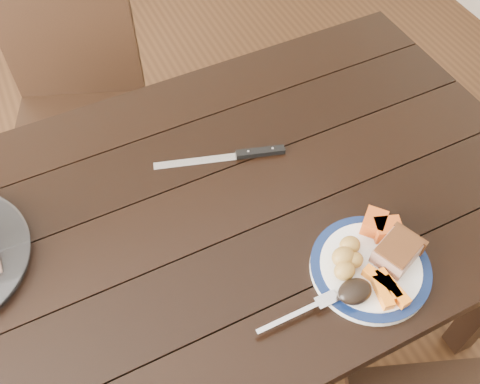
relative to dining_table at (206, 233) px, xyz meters
name	(u,v)px	position (x,y,z in m)	size (l,w,h in m)	color
ground	(216,338)	(0.00, 0.00, -0.66)	(4.00, 4.00, 0.00)	#472B16
dining_table	(206,233)	(0.00, 0.00, 0.00)	(1.62, 0.93, 0.75)	black
chair_far	(77,101)	(-0.15, 0.73, -0.13)	(0.54, 0.55, 0.93)	black
dinner_plate	(370,268)	(0.25, -0.29, 0.10)	(0.25, 0.25, 0.02)	white
plate_rim	(371,266)	(0.25, -0.29, 0.11)	(0.25, 0.25, 0.02)	#0D1B44
pork_slice	(397,252)	(0.31, -0.29, 0.13)	(0.09, 0.07, 0.04)	tan
roasted_potatoes	(347,258)	(0.21, -0.26, 0.13)	(0.09, 0.09, 0.04)	gold
carrot_batons	(386,287)	(0.25, -0.34, 0.12)	(0.05, 0.11, 0.02)	orange
pumpkin_wedges	(380,226)	(0.31, -0.22, 0.13)	(0.08, 0.09, 0.04)	#EA581A
dark_mushroom	(355,291)	(0.18, -0.33, 0.13)	(0.07, 0.05, 0.03)	black
fork	(304,311)	(0.08, -0.31, 0.11)	(0.18, 0.03, 0.00)	silver
carving_knife	(244,154)	(0.15, 0.11, 0.10)	(0.31, 0.11, 0.01)	silver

